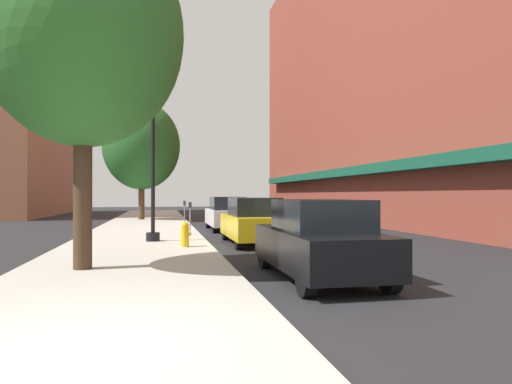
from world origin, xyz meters
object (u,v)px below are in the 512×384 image
parking_meter_far (190,213)px  car_white (227,214)px  fire_hydrant (185,234)px  tree_mid (83,33)px  lamppost (153,154)px  parking_meter_near (185,209)px  car_black (319,240)px  car_yellow (253,221)px  tree_near (142,146)px

parking_meter_far → car_white: 2.75m
fire_hydrant → parking_meter_far: parking_meter_far is taller
fire_hydrant → tree_mid: bearing=-122.1°
lamppost → parking_meter_far: 4.88m
fire_hydrant → parking_meter_near: parking_meter_near is taller
car_black → car_white: bearing=90.6°
parking_meter_near → car_white: size_ratio=0.30×
lamppost → car_yellow: lamppost is taller
parking_meter_far → car_yellow: (1.95, -4.66, -0.14)m
lamppost → tree_mid: size_ratio=0.76×
lamppost → parking_meter_far: size_ratio=4.50×
parking_meter_near → tree_mid: (-2.97, -14.93, 4.40)m
car_black → car_yellow: size_ratio=1.00×
lamppost → car_white: bearing=59.6°
parking_meter_near → car_yellow: car_yellow is taller
car_yellow → car_white: same height
parking_meter_near → parking_meter_far: (0.00, -4.96, 0.00)m
tree_mid → car_yellow: tree_mid is taller
fire_hydrant → parking_meter_near: size_ratio=0.60×
tree_near → car_black: size_ratio=1.83×
parking_meter_far → car_yellow: 5.06m
fire_hydrant → tree_near: tree_near is taller
fire_hydrant → car_black: (2.48, -5.50, 0.29)m
tree_near → parking_meter_far: bearing=-76.8°
parking_meter_far → car_white: bearing=44.7°
tree_mid → car_white: (4.92, 11.89, -4.54)m
fire_hydrant → parking_meter_far: size_ratio=0.60×
car_yellow → car_white: size_ratio=1.00×
tree_mid → car_white: 13.65m
lamppost → car_yellow: 4.29m
tree_near → car_black: 23.33m
fire_hydrant → car_yellow: car_yellow is taller
lamppost → car_yellow: size_ratio=1.37×
parking_meter_near → car_black: (1.95, -16.55, -0.14)m
tree_near → car_white: size_ratio=1.83×
fire_hydrant → car_yellow: size_ratio=0.18×
fire_hydrant → tree_near: (-2.03, 16.99, 4.51)m
tree_mid → car_yellow: bearing=47.1°
lamppost → car_yellow: bearing=-10.1°
tree_near → car_black: bearing=-78.7°
fire_hydrant → car_black: car_black is taller
fire_hydrant → lamppost: bearing=116.6°
car_white → car_black: bearing=-87.8°
parking_meter_far → car_yellow: size_ratio=0.30×
tree_mid → parking_meter_far: bearing=73.4°
lamppost → fire_hydrant: bearing=-63.4°
car_white → tree_near: bearing=118.9°
tree_near → car_black: (4.51, -22.49, -4.22)m
car_black → lamppost: bearing=115.5°
tree_mid → car_white: tree_mid is taller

